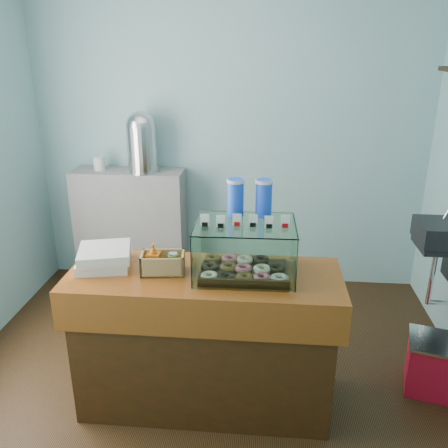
# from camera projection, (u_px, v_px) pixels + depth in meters

# --- Properties ---
(ground) EXTENTS (3.50, 3.50, 0.00)m
(ground) POSITION_uv_depth(u_px,v_px,m) (211.00, 374.00, 3.30)
(ground) COLOR black
(ground) RESTS_ON ground
(room_shell) EXTENTS (3.54, 3.04, 2.82)m
(room_shell) POSITION_uv_depth(u_px,v_px,m) (213.00, 127.00, 2.71)
(room_shell) COLOR #7FB7BA
(room_shell) RESTS_ON ground
(counter) EXTENTS (1.60, 0.60, 0.90)m
(counter) POSITION_uv_depth(u_px,v_px,m) (205.00, 339.00, 2.90)
(counter) COLOR #41200C
(counter) RESTS_ON ground
(back_shelf) EXTENTS (1.00, 0.32, 1.10)m
(back_shelf) POSITION_uv_depth(u_px,v_px,m) (131.00, 228.00, 4.42)
(back_shelf) COLOR gray
(back_shelf) RESTS_ON ground
(display_case) EXTENTS (0.58, 0.43, 0.53)m
(display_case) POSITION_uv_depth(u_px,v_px,m) (245.00, 245.00, 2.72)
(display_case) COLOR #341F0F
(display_case) RESTS_ON counter
(condiment_crate) EXTENTS (0.27, 0.18, 0.18)m
(condiment_crate) POSITION_uv_depth(u_px,v_px,m) (161.00, 262.00, 2.74)
(condiment_crate) COLOR #A58552
(condiment_crate) RESTS_ON counter
(pastry_boxes) EXTENTS (0.37, 0.36, 0.12)m
(pastry_boxes) POSITION_uv_depth(u_px,v_px,m) (104.00, 257.00, 2.83)
(pastry_boxes) COLOR silver
(pastry_boxes) RESTS_ON counter
(coffee_urn) EXTENTS (0.29, 0.29, 0.53)m
(coffee_urn) POSITION_uv_depth(u_px,v_px,m) (142.00, 140.00, 4.09)
(coffee_urn) COLOR silver
(coffee_urn) RESTS_ON back_shelf
(red_cooler) EXTENTS (0.49, 0.42, 0.37)m
(red_cooler) POSITION_uv_depth(u_px,v_px,m) (440.00, 366.00, 3.08)
(red_cooler) COLOR red
(red_cooler) RESTS_ON ground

